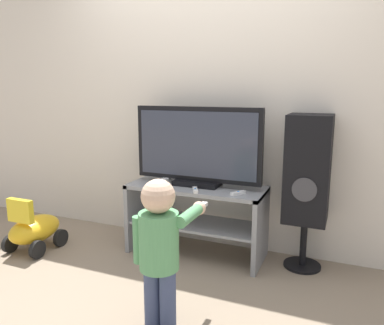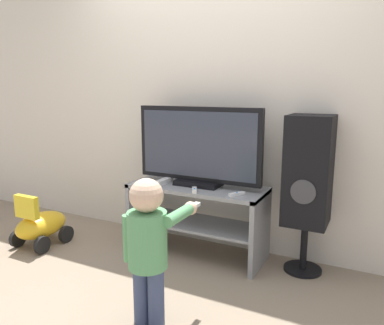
{
  "view_description": "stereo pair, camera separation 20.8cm",
  "coord_description": "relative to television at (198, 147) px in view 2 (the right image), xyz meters",
  "views": [
    {
      "loc": [
        1.11,
        -2.48,
        1.34
      ],
      "look_at": [
        0.0,
        0.13,
        0.79
      ],
      "focal_mm": 35.0,
      "sensor_mm": 36.0,
      "label": 1
    },
    {
      "loc": [
        1.3,
        -2.39,
        1.34
      ],
      "look_at": [
        0.0,
        0.13,
        0.79
      ],
      "focal_mm": 35.0,
      "sensor_mm": 36.0,
      "label": 2
    }
  ],
  "objects": [
    {
      "name": "child",
      "position": [
        0.19,
        -1.0,
        -0.38
      ],
      "size": [
        0.33,
        0.49,
        0.87
      ],
      "color": "#3F4C72",
      "rests_on": "ground_plane"
    },
    {
      "name": "ride_on_toy",
      "position": [
        -1.29,
        -0.49,
        -0.71
      ],
      "size": [
        0.34,
        0.48,
        0.48
      ],
      "color": "gold",
      "rests_on": "ground_plane"
    },
    {
      "name": "game_console",
      "position": [
        -0.27,
        -0.1,
        -0.29
      ],
      "size": [
        0.05,
        0.2,
        0.04
      ],
      "color": "white",
      "rests_on": "tv_stand"
    },
    {
      "name": "television",
      "position": [
        0.0,
        0.0,
        0.0
      ],
      "size": [
        1.05,
        0.2,
        0.63
      ],
      "color": "black",
      "rests_on": "tv_stand"
    },
    {
      "name": "wall_back",
      "position": [
        0.0,
        0.28,
        0.41
      ],
      "size": [
        10.0,
        0.06,
        2.6
      ],
      "color": "silver",
      "rests_on": "ground_plane"
    },
    {
      "name": "ground_plane",
      "position": [
        0.0,
        -0.24,
        -0.89
      ],
      "size": [
        16.0,
        16.0,
        0.0
      ],
      "primitive_type": "plane",
      "color": "gray"
    },
    {
      "name": "speaker_tower",
      "position": [
        0.85,
        0.07,
        -0.14
      ],
      "size": [
        0.31,
        0.33,
        1.17
      ],
      "color": "black",
      "rests_on": "ground_plane"
    },
    {
      "name": "remote_secondary",
      "position": [
        0.06,
        -0.18,
        -0.3
      ],
      "size": [
        0.09,
        0.13,
        0.03
      ],
      "color": "white",
      "rests_on": "tv_stand"
    },
    {
      "name": "remote_primary",
      "position": [
        0.38,
        -0.14,
        -0.3
      ],
      "size": [
        0.1,
        0.13,
        0.03
      ],
      "color": "white",
      "rests_on": "tv_stand"
    },
    {
      "name": "tv_stand",
      "position": [
        0.0,
        -0.02,
        -0.51
      ],
      "size": [
        1.11,
        0.45,
        0.58
      ],
      "color": "gray",
      "rests_on": "ground_plane"
    }
  ]
}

